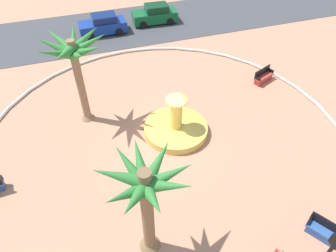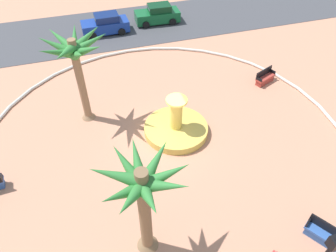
{
  "view_description": "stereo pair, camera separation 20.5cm",
  "coord_description": "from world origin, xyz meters",
  "px_view_note": "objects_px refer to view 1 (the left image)",
  "views": [
    {
      "loc": [
        -3.69,
        -12.02,
        13.11
      ],
      "look_at": [
        0.26,
        0.16,
        1.0
      ],
      "focal_mm": 33.68,
      "sensor_mm": 36.0,
      "label": 1
    },
    {
      "loc": [
        -3.49,
        -12.08,
        13.11
      ],
      "look_at": [
        0.26,
        0.16,
        1.0
      ],
      "focal_mm": 33.68,
      "sensor_mm": 36.0,
      "label": 2
    }
  ],
  "objects_px": {
    "bench_north": "(325,233)",
    "parked_car_second": "(155,15)",
    "palm_tree_by_curb": "(145,191)",
    "parked_car_leftmost": "(103,25)",
    "fountain": "(176,128)",
    "palm_tree_near_fountain": "(74,57)",
    "bench_east": "(263,77)"
  },
  "relations": [
    {
      "from": "palm_tree_near_fountain",
      "to": "bench_east",
      "type": "bearing_deg",
      "value": 0.5
    },
    {
      "from": "fountain",
      "to": "palm_tree_near_fountain",
      "type": "bearing_deg",
      "value": 149.22
    },
    {
      "from": "bench_east",
      "to": "parked_car_second",
      "type": "xyz_separation_m",
      "value": [
        -4.65,
        11.35,
        0.43
      ]
    },
    {
      "from": "palm_tree_near_fountain",
      "to": "bench_north",
      "type": "bearing_deg",
      "value": -51.67
    },
    {
      "from": "parked_car_second",
      "to": "bench_north",
      "type": "bearing_deg",
      "value": -87.19
    },
    {
      "from": "palm_tree_near_fountain",
      "to": "palm_tree_by_curb",
      "type": "height_order",
      "value": "palm_tree_near_fountain"
    },
    {
      "from": "fountain",
      "to": "palm_tree_by_curb",
      "type": "bearing_deg",
      "value": -118.07
    },
    {
      "from": "fountain",
      "to": "parked_car_leftmost",
      "type": "distance_m",
      "value": 13.83
    },
    {
      "from": "bench_east",
      "to": "parked_car_second",
      "type": "relative_size",
      "value": 0.41
    },
    {
      "from": "palm_tree_by_curb",
      "to": "fountain",
      "type": "bearing_deg",
      "value": 61.93
    },
    {
      "from": "bench_east",
      "to": "bench_north",
      "type": "xyz_separation_m",
      "value": [
        -3.54,
        -11.21,
        0.0
      ]
    },
    {
      "from": "bench_east",
      "to": "bench_north",
      "type": "distance_m",
      "value": 11.76
    },
    {
      "from": "parked_car_second",
      "to": "parked_car_leftmost",
      "type": "bearing_deg",
      "value": -172.68
    },
    {
      "from": "bench_north",
      "to": "parked_car_second",
      "type": "distance_m",
      "value": 22.59
    },
    {
      "from": "fountain",
      "to": "palm_tree_by_curb",
      "type": "relative_size",
      "value": 0.7
    },
    {
      "from": "fountain",
      "to": "palm_tree_by_curb",
      "type": "xyz_separation_m",
      "value": [
        -3.35,
        -6.28,
        3.66
      ]
    },
    {
      "from": "palm_tree_by_curb",
      "to": "parked_car_leftmost",
      "type": "height_order",
      "value": "palm_tree_by_curb"
    },
    {
      "from": "palm_tree_near_fountain",
      "to": "bench_east",
      "type": "distance_m",
      "value": 12.95
    },
    {
      "from": "fountain",
      "to": "bench_north",
      "type": "distance_m",
      "value": 9.18
    },
    {
      "from": "palm_tree_by_curb",
      "to": "parked_car_second",
      "type": "xyz_separation_m",
      "value": [
        6.24,
        20.58,
        -3.22
      ]
    },
    {
      "from": "palm_tree_near_fountain",
      "to": "palm_tree_by_curb",
      "type": "distance_m",
      "value": 9.24
    },
    {
      "from": "fountain",
      "to": "palm_tree_near_fountain",
      "type": "xyz_separation_m",
      "value": [
        -4.78,
        2.85,
        4.0
      ]
    },
    {
      "from": "fountain",
      "to": "bench_north",
      "type": "relative_size",
      "value": 2.3
    },
    {
      "from": "parked_car_leftmost",
      "to": "parked_car_second",
      "type": "relative_size",
      "value": 0.99
    },
    {
      "from": "fountain",
      "to": "palm_tree_by_curb",
      "type": "distance_m",
      "value": 8.0
    },
    {
      "from": "bench_north",
      "to": "parked_car_leftmost",
      "type": "xyz_separation_m",
      "value": [
        -5.97,
        21.94,
        0.43
      ]
    },
    {
      "from": "parked_car_leftmost",
      "to": "fountain",
      "type": "bearing_deg",
      "value": -81.8
    },
    {
      "from": "palm_tree_by_curb",
      "to": "bench_east",
      "type": "height_order",
      "value": "palm_tree_by_curb"
    },
    {
      "from": "palm_tree_near_fountain",
      "to": "parked_car_second",
      "type": "xyz_separation_m",
      "value": [
        7.67,
        11.46,
        -3.56
      ]
    },
    {
      "from": "palm_tree_by_curb",
      "to": "parked_car_second",
      "type": "height_order",
      "value": "palm_tree_by_curb"
    },
    {
      "from": "palm_tree_near_fountain",
      "to": "bench_north",
      "type": "height_order",
      "value": "palm_tree_near_fountain"
    },
    {
      "from": "fountain",
      "to": "parked_car_leftmost",
      "type": "xyz_separation_m",
      "value": [
        -1.97,
        13.68,
        0.44
      ]
    }
  ]
}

